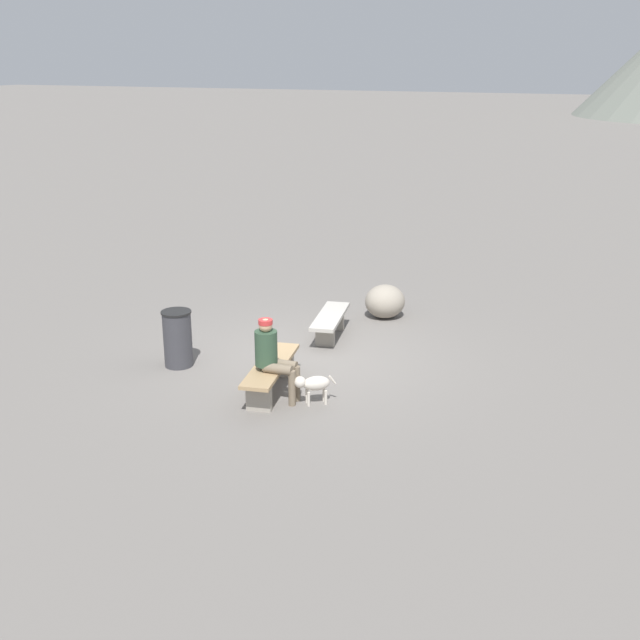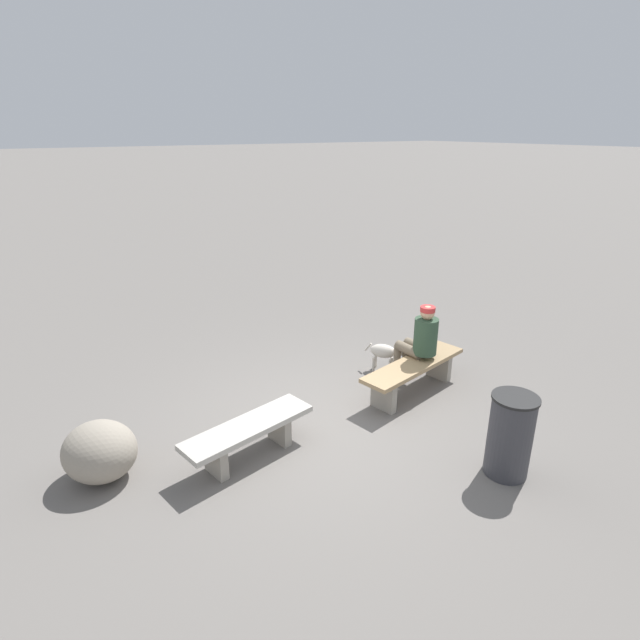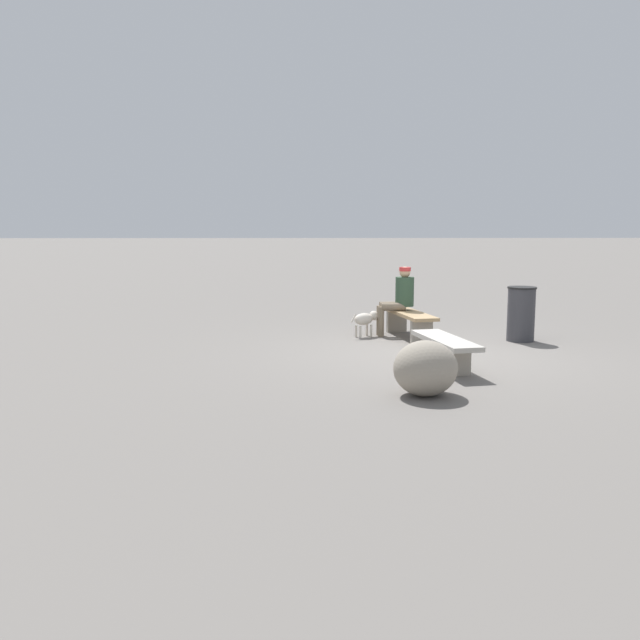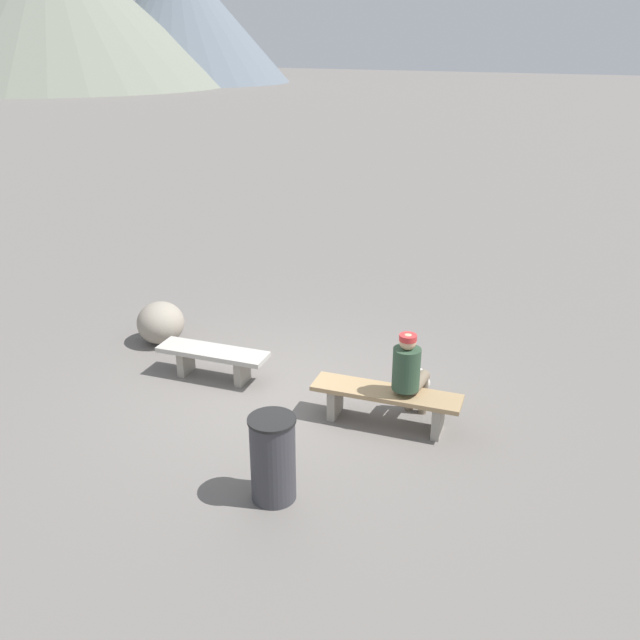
# 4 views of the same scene
# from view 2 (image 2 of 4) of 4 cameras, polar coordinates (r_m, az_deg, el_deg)

# --- Properties ---
(ground) EXTENTS (210.00, 210.00, 0.06)m
(ground) POSITION_cam_2_polar(r_m,az_deg,el_deg) (6.76, 1.10, -12.00)
(ground) COLOR slate
(bench_left) EXTENTS (1.68, 0.74, 0.45)m
(bench_left) POSITION_cam_2_polar(r_m,az_deg,el_deg) (6.05, -8.04, -12.47)
(bench_left) COLOR gray
(bench_left) RESTS_ON ground
(bench_right) EXTENTS (1.93, 0.80, 0.48)m
(bench_right) POSITION_cam_2_polar(r_m,az_deg,el_deg) (7.45, 10.50, -5.64)
(bench_right) COLOR gray
(bench_right) RESTS_ON ground
(seated_person) EXTENTS (0.36, 0.68, 1.29)m
(seated_person) POSITION_cam_2_polar(r_m,az_deg,el_deg) (7.53, 11.22, -2.12)
(seated_person) COLOR #2D4733
(seated_person) RESTS_ON ground
(dog) EXTENTS (0.45, 0.55, 0.46)m
(dog) POSITION_cam_2_polar(r_m,az_deg,el_deg) (8.06, 7.46, -3.56)
(dog) COLOR beige
(dog) RESTS_ON ground
(trash_bin) EXTENTS (0.50, 0.50, 0.97)m
(trash_bin) POSITION_cam_2_polar(r_m,az_deg,el_deg) (6.05, 20.62, -12.08)
(trash_bin) COLOR #38383D
(trash_bin) RESTS_ON ground
(boulder) EXTENTS (1.09, 1.10, 0.67)m
(boulder) POSITION_cam_2_polar(r_m,az_deg,el_deg) (6.18, -23.55, -13.41)
(boulder) COLOR gray
(boulder) RESTS_ON ground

